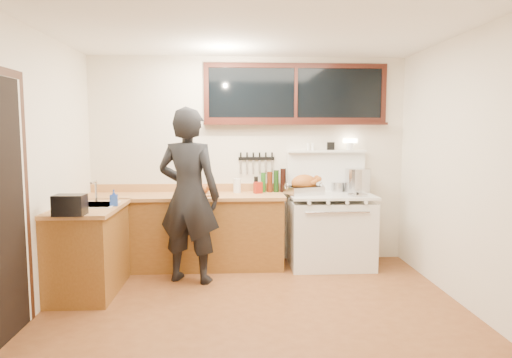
{
  "coord_description": "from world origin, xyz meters",
  "views": [
    {
      "loc": [
        -0.2,
        -4.08,
        1.67
      ],
      "look_at": [
        0.05,
        0.85,
        1.15
      ],
      "focal_mm": 32.0,
      "sensor_mm": 36.0,
      "label": 1
    }
  ],
  "objects": [
    {
      "name": "room_shell",
      "position": [
        0.0,
        0.0,
        1.65
      ],
      "size": [
        4.1,
        3.6,
        2.65
      ],
      "color": "beige",
      "rests_on": "ground"
    },
    {
      "name": "coffee_tin",
      "position": [
        0.11,
        1.52,
        0.97
      ],
      "size": [
        0.11,
        0.1,
        0.14
      ],
      "color": "maroon",
      "rests_on": "counter_back"
    },
    {
      "name": "pitcher",
      "position": [
        -0.15,
        1.59,
        0.99
      ],
      "size": [
        0.1,
        0.1,
        0.18
      ],
      "color": "white",
      "rests_on": "counter_back"
    },
    {
      "name": "vintage_stove",
      "position": [
        1.0,
        1.41,
        0.47
      ],
      "size": [
        1.02,
        0.74,
        1.58
      ],
      "color": "white",
      "rests_on": "ground"
    },
    {
      "name": "sink_unit",
      "position": [
        -1.68,
        0.7,
        0.85
      ],
      "size": [
        0.5,
        0.45,
        0.37
      ],
      "color": "white",
      "rests_on": "counter_left"
    },
    {
      "name": "cutting_board",
      "position": [
        -0.59,
        1.41,
        0.95
      ],
      "size": [
        0.46,
        0.38,
        0.14
      ],
      "color": "#B67D48",
      "rests_on": "counter_back"
    },
    {
      "name": "ground_plane",
      "position": [
        0.0,
        0.0,
        -0.01
      ],
      "size": [
        4.0,
        3.5,
        0.02
      ],
      "primitive_type": "cube",
      "color": "brown"
    },
    {
      "name": "knife_strip",
      "position": [
        0.1,
        1.73,
        1.31
      ],
      "size": [
        0.46,
        0.03,
        0.28
      ],
      "color": "black",
      "rests_on": "room_shell"
    },
    {
      "name": "man",
      "position": [
        -0.69,
        0.9,
        0.96
      ],
      "size": [
        0.81,
        0.66,
        1.93
      ],
      "color": "black",
      "rests_on": "ground"
    },
    {
      "name": "roast_turkey",
      "position": [
        0.67,
        1.41,
        1.0
      ],
      "size": [
        0.49,
        0.42,
        0.24
      ],
      "color": "silver",
      "rests_on": "vintage_stove"
    },
    {
      "name": "bottle_cluster",
      "position": [
        0.3,
        1.63,
        1.03
      ],
      "size": [
        0.41,
        0.07,
        0.3
      ],
      "color": "black",
      "rests_on": "counter_back"
    },
    {
      "name": "counter_back",
      "position": [
        -0.8,
        1.45,
        0.45
      ],
      "size": [
        2.44,
        0.64,
        1.0
      ],
      "color": "brown",
      "rests_on": "ground"
    },
    {
      "name": "saucepan",
      "position": [
        1.13,
        1.63,
        0.96
      ],
      "size": [
        0.19,
        0.29,
        0.12
      ],
      "color": "silver",
      "rests_on": "vintage_stove"
    },
    {
      "name": "counter_left",
      "position": [
        -1.7,
        0.62,
        0.45
      ],
      "size": [
        0.64,
        1.09,
        0.9
      ],
      "color": "brown",
      "rests_on": "ground"
    },
    {
      "name": "back_window",
      "position": [
        0.6,
        1.72,
        2.06
      ],
      "size": [
        2.32,
        0.13,
        0.77
      ],
      "color": "black",
      "rests_on": "room_shell"
    },
    {
      "name": "pot_lid",
      "position": [
        1.28,
        1.23,
        0.91
      ],
      "size": [
        0.31,
        0.31,
        0.04
      ],
      "color": "silver",
      "rests_on": "vintage_stove"
    },
    {
      "name": "toaster",
      "position": [
        -1.7,
        0.13,
        1.0
      ],
      "size": [
        0.28,
        0.19,
        0.19
      ],
      "color": "black",
      "rests_on": "counter_left"
    },
    {
      "name": "soap_bottle",
      "position": [
        -1.43,
        0.64,
        0.99
      ],
      "size": [
        0.09,
        0.09,
        0.17
      ],
      "color": "#2348B0",
      "rests_on": "counter_left"
    },
    {
      "name": "stockpot",
      "position": [
        1.38,
        1.56,
        1.05
      ],
      "size": [
        0.34,
        0.34,
        0.3
      ],
      "color": "silver",
      "rests_on": "vintage_stove"
    }
  ]
}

